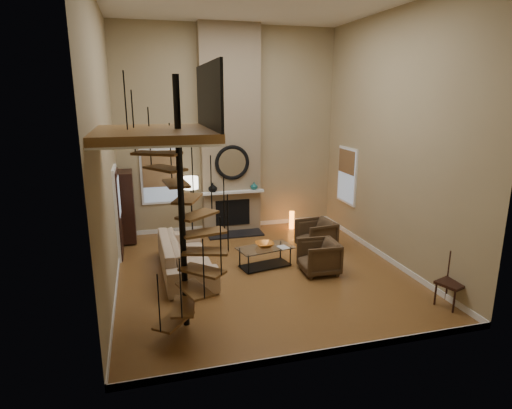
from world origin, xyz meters
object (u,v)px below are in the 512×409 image
object	(u,v)px
armchair_far	(322,257)
coffee_table	(265,254)
side_chair	(455,278)
accent_lamp	(292,220)
floor_lamp	(191,188)
hutch	(127,206)
armchair_near	(319,235)
sofa	(185,255)

from	to	relation	value
armchair_far	coffee_table	distance (m)	1.26
coffee_table	side_chair	world-z (taller)	side_chair
armchair_far	accent_lamp	size ratio (longest dim) A/B	1.57
floor_lamp	coffee_table	bearing A→B (deg)	-58.15
hutch	armchair_near	world-z (taller)	hutch
coffee_table	side_chair	bearing A→B (deg)	-42.91
accent_lamp	side_chair	size ratio (longest dim) A/B	0.52
sofa	armchair_near	distance (m)	3.42
armchair_near	hutch	bearing A→B (deg)	-118.41
armchair_near	side_chair	distance (m)	3.58
hutch	sofa	xyz separation A→B (m)	(1.21, -2.42, -0.55)
sofa	floor_lamp	world-z (taller)	floor_lamp
armchair_far	sofa	bearing A→B (deg)	-102.62
sofa	floor_lamp	distance (m)	2.31
hutch	armchair_far	size ratio (longest dim) A/B	2.29
armchair_far	coffee_table	size ratio (longest dim) A/B	0.60
hutch	side_chair	distance (m)	7.75
armchair_near	coffee_table	distance (m)	1.79
hutch	armchair_far	xyz separation A→B (m)	(4.05, -3.17, -0.60)
floor_lamp	accent_lamp	distance (m)	3.10
floor_lamp	hutch	bearing A→B (deg)	166.64
armchair_far	armchair_near	bearing A→B (deg)	161.73
armchair_far	hutch	bearing A→B (deg)	-125.83
sofa	hutch	bearing A→B (deg)	25.34
sofa	side_chair	world-z (taller)	side_chair
coffee_table	accent_lamp	world-z (taller)	accent_lamp
armchair_near	floor_lamp	distance (m)	3.44
armchair_near	armchair_far	bearing A→B (deg)	-27.60
sofa	side_chair	distance (m)	5.32
hutch	coffee_table	size ratio (longest dim) A/B	1.38
hutch	armchair_far	bearing A→B (deg)	-38.04
coffee_table	armchair_near	bearing A→B (deg)	25.52
coffee_table	accent_lamp	distance (m)	2.90
sofa	floor_lamp	bearing A→B (deg)	-12.52
coffee_table	side_chair	distance (m)	3.84
sofa	accent_lamp	xyz separation A→B (m)	(3.27, 2.34, -0.15)
hutch	coffee_table	world-z (taller)	hutch
hutch	floor_lamp	xyz separation A→B (m)	(1.61, -0.38, 0.46)
floor_lamp	accent_lamp	bearing A→B (deg)	6.16
hutch	armchair_near	distance (m)	4.94
hutch	side_chair	xyz separation A→B (m)	(5.76, -5.16, -0.42)
accent_lamp	side_chair	xyz separation A→B (m)	(1.29, -5.08, 0.28)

